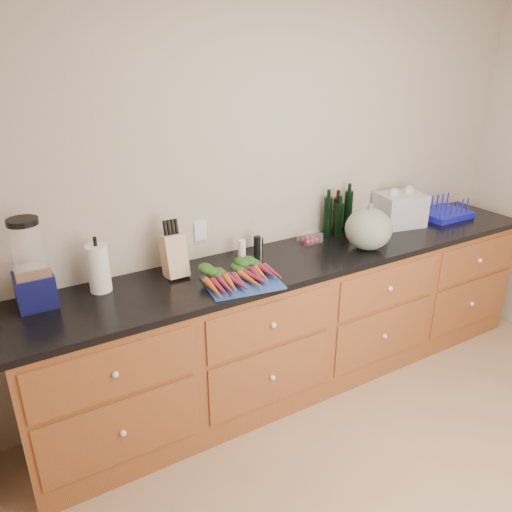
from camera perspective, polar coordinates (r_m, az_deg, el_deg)
ground at (r=3.01m, az=21.28°, el=-25.45°), size 4.00×4.00×0.00m
wall_back at (r=3.34m, az=2.70°, el=7.73°), size 4.10×0.05×2.60m
cabinets at (r=3.43m, az=5.48°, el=-7.43°), size 3.60×0.64×0.90m
countertop at (r=3.22m, az=5.74°, el=-0.17°), size 3.64×0.62×0.04m
cutting_board at (r=2.81m, az=-1.58°, el=-3.07°), size 0.46×0.37×0.01m
carrots at (r=2.83m, az=-1.98°, el=-2.23°), size 0.41×0.30×0.06m
squash at (r=3.32m, az=12.73°, el=3.04°), size 0.30×0.30×0.27m
blender_appliance at (r=2.73m, az=-24.30°, el=-1.36°), size 0.19×0.19×0.47m
paper_towel at (r=2.81m, az=-17.54°, el=-1.37°), size 0.12×0.12×0.26m
knife_block at (r=2.90m, az=-9.35°, el=0.07°), size 0.12×0.12×0.25m
grinder_salt at (r=3.14m, az=-1.63°, el=0.85°), size 0.05×0.05×0.11m
grinder_pepper at (r=3.19m, az=0.13°, el=1.27°), size 0.05×0.05×0.11m
canister_chrome at (r=3.20m, az=0.44°, el=1.27°), size 0.05×0.05×0.11m
tomato_box at (r=3.41m, az=6.18°, el=2.12°), size 0.14×0.11×0.07m
bottles at (r=3.56m, az=9.34°, el=4.61°), size 0.24×0.12×0.29m
grocery_bag at (r=3.85m, az=16.10°, el=5.13°), size 0.37×0.32×0.24m
dish_rack at (r=4.17m, az=20.62°, el=4.73°), size 0.37×0.30×0.15m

